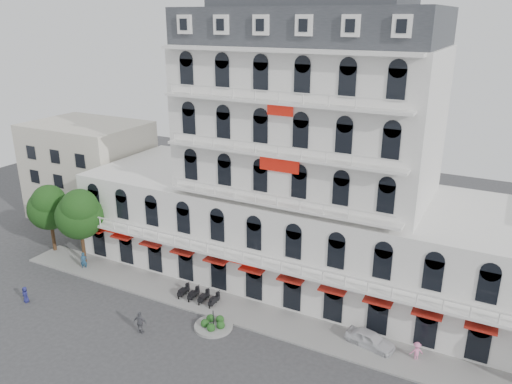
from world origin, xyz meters
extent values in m
plane|color=#38383A|center=(0.00, 0.00, 0.00)|extent=(120.00, 120.00, 0.00)
cube|color=gray|center=(0.00, 9.00, 0.08)|extent=(53.00, 4.00, 0.16)
cube|color=silver|center=(0.00, 18.00, 4.50)|extent=(45.00, 14.00, 9.00)
cube|color=silver|center=(0.00, 18.00, 15.50)|extent=(22.00, 12.00, 13.00)
cube|color=#2D3035|center=(0.00, 18.00, 23.50)|extent=(21.56, 11.76, 3.00)
cube|color=#2D3035|center=(0.00, 18.00, 25.40)|extent=(15.84, 8.64, 0.80)
cube|color=#AB1F15|center=(0.00, 10.50, 3.50)|extent=(40.50, 1.00, 0.15)
cube|color=red|center=(0.00, 11.88, 13.00)|extent=(3.50, 0.10, 1.40)
cube|color=beige|center=(-30.00, 20.00, 6.00)|extent=(14.00, 10.00, 12.00)
cylinder|color=gray|center=(-3.00, 6.00, 0.12)|extent=(3.20, 3.20, 0.24)
cylinder|color=black|center=(-3.00, 6.00, 0.90)|extent=(0.08, 0.08, 1.40)
sphere|color=#1F4F1A|center=(-2.30, 6.00, 0.45)|extent=(0.70, 0.70, 0.70)
sphere|color=#1F4F1A|center=(-2.78, 6.66, 0.45)|extent=(0.70, 0.70, 0.70)
sphere|color=#1F4F1A|center=(-3.56, 6.42, 0.45)|extent=(0.70, 0.70, 0.70)
sphere|color=#1F4F1A|center=(-3.57, 5.60, 0.45)|extent=(0.70, 0.70, 0.70)
sphere|color=#1F4F1A|center=(-2.80, 5.33, 0.45)|extent=(0.70, 0.70, 0.70)
cylinder|color=#382314|center=(-26.00, 10.00, 1.76)|extent=(0.36, 0.36, 3.52)
sphere|color=#163811|center=(-26.00, 10.00, 4.96)|extent=(4.48, 4.48, 4.48)
sphere|color=#163811|center=(-25.50, 9.70, 6.00)|extent=(3.52, 3.52, 3.52)
sphere|color=#163811|center=(-26.40, 10.30, 5.60)|extent=(3.20, 3.20, 3.20)
cylinder|color=#382314|center=(-21.00, 9.50, 1.87)|extent=(0.36, 0.36, 3.74)
sphere|color=#163811|center=(-21.00, 9.50, 5.27)|extent=(4.76, 4.76, 4.76)
sphere|color=#163811|center=(-20.50, 9.20, 6.38)|extent=(3.74, 3.74, 3.74)
sphere|color=#163811|center=(-21.40, 9.80, 5.95)|extent=(3.40, 3.40, 3.40)
imported|color=silver|center=(9.11, 9.50, 0.66)|extent=(4.11, 2.28, 1.32)
imported|color=navy|center=(-20.00, 1.48, 0.75)|extent=(0.82, 0.62, 1.50)
imported|color=#56565D|center=(-7.84, 2.65, 0.97)|extent=(1.20, 0.66, 1.93)
imported|color=pink|center=(12.60, 9.50, 0.78)|extent=(1.16, 0.99, 1.55)
imported|color=navy|center=(-20.00, 8.44, 0.92)|extent=(0.80, 0.74, 1.84)
camera|label=1|loc=(16.45, -23.44, 24.23)|focal=35.00mm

